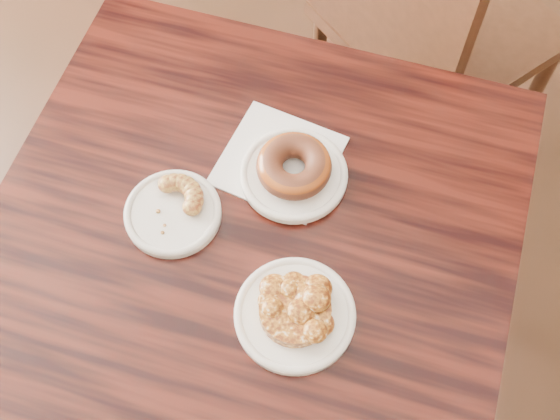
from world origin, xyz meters
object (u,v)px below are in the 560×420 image
Objects in this scene: glazed_donut at (294,166)px; apple_fritter at (295,309)px; chair_far at (440,25)px; cafe_table at (255,316)px; cruller_fragment at (171,207)px.

glazed_donut is 0.23m from apple_fritter.
glazed_donut is (0.04, -0.69, 0.34)m from chair_far.
apple_fritter reaches higher than cafe_table.
cruller_fragment is (-0.12, -0.16, -0.01)m from glazed_donut.
glazed_donut is 0.84× the size of apple_fritter.
cafe_table is at bearing 153.23° from apple_fritter.
cafe_table is 5.75× the size of apple_fritter.
cafe_table is 0.43m from glazed_donut.
chair_far reaches higher than cruller_fragment.
cruller_fragment is (-0.12, -0.04, 0.40)m from cafe_table.
glazed_donut is at bearing 72.28° from cafe_table.
cafe_table is at bearing 113.11° from chair_far.
chair_far reaches higher than apple_fritter.
cruller_fragment is (-0.25, 0.03, -0.00)m from apple_fritter.
cafe_table is 0.90× the size of chair_far.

